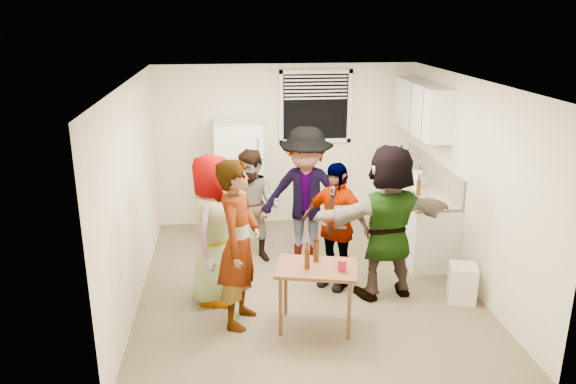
{
  "coord_description": "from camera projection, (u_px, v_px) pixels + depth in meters",
  "views": [
    {
      "loc": [
        -0.9,
        -6.25,
        3.24
      ],
      "look_at": [
        -0.2,
        0.19,
        1.15
      ],
      "focal_mm": 35.0,
      "sensor_mm": 36.0,
      "label": 1
    }
  ],
  "objects": [
    {
      "name": "beer_bottle_table",
      "position": [
        307.0,
        268.0,
        5.81
      ],
      "size": [
        0.06,
        0.06,
        0.22
      ],
      "primitive_type": "cylinder",
      "color": "#47230C",
      "rests_on": "serving_table"
    },
    {
      "name": "window",
      "position": [
        315.0,
        107.0,
        8.57
      ],
      "size": [
        1.12,
        0.1,
        1.06
      ],
      "primitive_type": null,
      "color": "white",
      "rests_on": "room"
    },
    {
      "name": "counter_lower",
      "position": [
        411.0,
        215.0,
        8.13
      ],
      "size": [
        0.6,
        2.2,
        0.86
      ],
      "primitive_type": "cube",
      "color": "white",
      "rests_on": "ground"
    },
    {
      "name": "backsplash",
      "position": [
        433.0,
        171.0,
        7.96
      ],
      "size": [
        0.03,
        2.2,
        0.36
      ],
      "primitive_type": "cube",
      "color": "beige",
      "rests_on": "countertop"
    },
    {
      "name": "countertop",
      "position": [
        413.0,
        185.0,
        7.99
      ],
      "size": [
        0.64,
        2.22,
        0.04
      ],
      "primitive_type": "cube",
      "color": "beige",
      "rests_on": "counter_lower"
    },
    {
      "name": "upper_cabinets",
      "position": [
        422.0,
        108.0,
        7.87
      ],
      "size": [
        0.34,
        1.6,
        0.7
      ],
      "primitive_type": "cube",
      "color": "white",
      "rests_on": "room"
    },
    {
      "name": "paper_towel",
      "position": [
        417.0,
        189.0,
        7.76
      ],
      "size": [
        0.12,
        0.12,
        0.26
      ],
      "primitive_type": "cylinder",
      "color": "white",
      "rests_on": "countertop"
    },
    {
      "name": "guest_back_right",
      "position": [
        305.0,
        262.0,
        7.6
      ],
      "size": [
        1.66,
        2.12,
        0.69
      ],
      "primitive_type": "imported",
      "rotation": [
        0.0,
        0.0,
        -0.27
      ],
      "color": "#45454B",
      "rests_on": "ground"
    },
    {
      "name": "guest_orange",
      "position": [
        384.0,
        294.0,
        6.75
      ],
      "size": [
        1.98,
        2.1,
        0.55
      ],
      "primitive_type": "imported",
      "rotation": [
        0.0,
        0.0,
        3.3
      ],
      "color": "#E08D41",
      "rests_on": "ground"
    },
    {
      "name": "kettle",
      "position": [
        403.0,
        178.0,
        8.25
      ],
      "size": [
        0.32,
        0.29,
        0.22
      ],
      "primitive_type": null,
      "rotation": [
        0.0,
        0.0,
        -0.32
      ],
      "color": "silver",
      "rests_on": "countertop"
    },
    {
      "name": "guest_back_left",
      "position": [
        255.0,
        259.0,
        7.69
      ],
      "size": [
        1.22,
        1.7,
        0.58
      ],
      "primitive_type": "imported",
      "rotation": [
        0.0,
        0.0,
        -0.34
      ],
      "color": "brown",
      "rests_on": "ground"
    },
    {
      "name": "red_cup",
      "position": [
        342.0,
        270.0,
        5.76
      ],
      "size": [
        0.09,
        0.09,
        0.12
      ],
      "primitive_type": "cylinder",
      "color": "#AA1A31",
      "rests_on": "serving_table"
    },
    {
      "name": "refrigerator",
      "position": [
        239.0,
        178.0,
        8.44
      ],
      "size": [
        0.7,
        0.7,
        1.7
      ],
      "primitive_type": "cube",
      "color": "white",
      "rests_on": "ground"
    },
    {
      "name": "blue_cup",
      "position": [
        411.0,
        200.0,
        7.28
      ],
      "size": [
        0.09,
        0.09,
        0.11
      ],
      "primitive_type": "cylinder",
      "color": "#0B46A4",
      "rests_on": "countertop"
    },
    {
      "name": "wine_bottle",
      "position": [
        400.0,
        169.0,
        8.71
      ],
      "size": [
        0.07,
        0.07,
        0.29
      ],
      "primitive_type": "cylinder",
      "color": "black",
      "rests_on": "countertop"
    },
    {
      "name": "guest_grey",
      "position": [
        216.0,
        298.0,
        6.65
      ],
      "size": [
        1.95,
        1.4,
        0.56
      ],
      "primitive_type": "imported",
      "rotation": [
        0.0,
        0.0,
        1.23
      ],
      "color": "gray",
      "rests_on": "ground"
    },
    {
      "name": "serving_table",
      "position": [
        316.0,
        326.0,
        6.06
      ],
      "size": [
        0.94,
        0.74,
        0.71
      ],
      "primitive_type": null,
      "rotation": [
        0.0,
        0.0,
        -0.23
      ],
      "color": "brown",
      "rests_on": "ground"
    },
    {
      "name": "room",
      "position": [
        305.0,
        284.0,
        7.0
      ],
      "size": [
        4.0,
        4.5,
        2.5
      ],
      "primitive_type": null,
      "color": "white",
      "rests_on": "ground"
    },
    {
      "name": "guest_stripe",
      "position": [
        241.0,
        321.0,
        6.16
      ],
      "size": [
        1.95,
        1.23,
        0.44
      ],
      "primitive_type": "imported",
      "rotation": [
        0.0,
        0.0,
        1.24
      ],
      "color": "#141933",
      "rests_on": "ground"
    },
    {
      "name": "beer_bottle_counter",
      "position": [
        418.0,
        195.0,
        7.49
      ],
      "size": [
        0.06,
        0.06,
        0.22
      ],
      "primitive_type": "cylinder",
      "color": "#47230C",
      "rests_on": "countertop"
    },
    {
      "name": "trash_bin",
      "position": [
        462.0,
        281.0,
        6.52
      ],
      "size": [
        0.37,
        0.37,
        0.45
      ],
      "primitive_type": "cube",
      "rotation": [
        0.0,
        0.0,
        -0.27
      ],
      "color": "silver",
      "rests_on": "ground"
    },
    {
      "name": "guest_black",
      "position": [
        334.0,
        284.0,
        6.98
      ],
      "size": [
        1.76,
        1.78,
        0.38
      ],
      "primitive_type": "imported",
      "rotation": [
        0.0,
        0.0,
        -0.76
      ],
      "color": "black",
      "rests_on": "ground"
    },
    {
      "name": "picture_frame",
      "position": [
        417.0,
        169.0,
        8.45
      ],
      "size": [
        0.02,
        0.18,
        0.15
      ],
      "primitive_type": "cube",
      "color": "gold",
      "rests_on": "countertop"
    }
  ]
}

